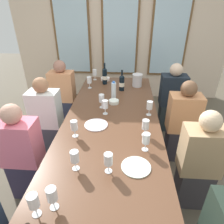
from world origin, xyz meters
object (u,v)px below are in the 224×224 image
Objects in this scene: wine_glass_0 at (75,157)px; wine_glass_10 at (105,105)px; white_plate_1 at (136,167)px; tasting_bowl_1 at (105,79)px; seated_person_0 at (23,155)px; tasting_bowl_0 at (114,102)px; seated_person_1 at (198,164)px; dining_table at (111,127)px; wine_glass_1 at (95,73)px; seated_person_4 at (63,96)px; metal_pitcher at (137,80)px; seated_person_5 at (171,100)px; wine_glass_7 at (146,125)px; wine_glass_8 at (102,99)px; wine_glass_3 at (150,106)px; wine_glass_5 at (52,195)px; water_bottle at (114,90)px; wine_glass_11 at (74,126)px; wine_bottle_0 at (105,76)px; wine_bottle_1 at (122,83)px; wine_glass_2 at (146,139)px; wine_glass_4 at (89,81)px; white_plate_0 at (96,125)px; seated_person_6 at (47,120)px; wine_glass_9 at (33,202)px; seated_person_7 at (182,124)px; wine_glass_6 at (108,160)px.

wine_glass_0 and wine_glass_10 have the same top height.
white_plate_1 is 0.49m from wine_glass_0.
tasting_bowl_1 is 0.13× the size of seated_person_0.
seated_person_1 reaches higher than tasting_bowl_0.
tasting_bowl_1 is (-0.19, 1.30, 0.08)m from dining_table.
seated_person_1 is (0.87, -0.81, -0.23)m from tasting_bowl_0.
seated_person_4 reaches higher than wine_glass_1.
seated_person_5 is (0.56, -0.01, -0.31)m from metal_pitcher.
wine_glass_7 is 0.74m from wine_glass_8.
wine_glass_3 is 1.00× the size of wine_glass_5.
seated_person_4 is at bearing 145.39° from wine_glass_3.
wine_glass_11 is (-0.32, -0.89, 0.01)m from water_bottle.
wine_bottle_0 is 0.30× the size of seated_person_0.
seated_person_4 and seated_person_5 have the same top height.
wine_glass_1 is 0.16× the size of seated_person_5.
wine_bottle_1 reaches higher than wine_glass_10.
wine_glass_2 and wine_glass_7 have the same top height.
white_plate_1 is at bearing -67.92° from wine_glass_4.
wine_glass_10 is (0.31, -0.76, -0.00)m from wine_glass_4.
white_plate_0 is 1.90× the size of tasting_bowl_0.
seated_person_0 reaches higher than wine_glass_1.
wine_glass_1 is at bearing 62.41° from seated_person_6.
tasting_bowl_1 is 0.61× the size of water_bottle.
dining_table is at bearing -21.49° from seated_person_6.
wine_glass_1 is 2.40m from wine_glass_9.
wine_glass_11 is at bearing -88.63° from wine_glass_1.
seated_person_7 is at bearing -36.08° from wine_bottle_0.
wine_glass_8 is (-0.18, 1.05, -0.00)m from wine_glass_6.
white_plate_0 is at bearing -58.18° from seated_person_4.
seated_person_1 is at bearing 30.89° from wine_glass_9.
wine_glass_3 is 0.58m from seated_person_7.
seated_person_0 is at bearing -112.50° from tasting_bowl_1.
white_plate_1 is 1.51m from seated_person_6.
wine_bottle_0 is at bearing 87.33° from wine_glass_5.
wine_glass_10 is at bearing -114.40° from metal_pitcher.
wine_glass_9 reaches higher than tasting_bowl_0.
wine_glass_10 is 1.01m from seated_person_0.
wine_glass_5 is 0.16× the size of seated_person_5.
tasting_bowl_1 is 0.84× the size of wine_glass_11.
white_plate_0 is 0.22× the size of seated_person_1.
metal_pitcher is at bearing -1.21° from seated_person_4.
wine_bottle_1 is 1.04m from seated_person_4.
wine_glass_4 is at bearing 103.44° from white_plate_0.
dining_table is 1.13m from metal_pitcher.
tasting_bowl_0 is 0.21m from wine_glass_8.
tasting_bowl_1 is 0.75m from seated_person_4.
wine_bottle_0 is at bearing 48.96° from seated_person_6.
wine_glass_6 is (0.22, -1.84, -0.01)m from wine_bottle_0.
wine_glass_6 is (0.19, -0.64, 0.12)m from white_plate_0.
wine_glass_11 is (-0.58, 0.38, 0.12)m from white_plate_1.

